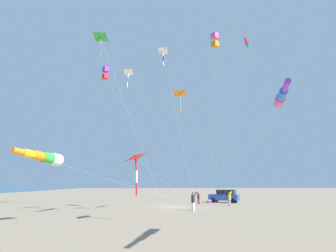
% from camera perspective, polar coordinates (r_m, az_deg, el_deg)
% --- Properties ---
extents(ground_plane, '(600.00, 600.00, 0.00)m').
position_cam_1_polar(ground_plane, '(34.51, 1.35, -16.06)').
color(ground_plane, gray).
extents(parked_car, '(4.55, 4.06, 1.85)m').
position_cam_1_polar(parked_car, '(43.52, 11.44, -13.76)').
color(parked_car, '#1E479E').
rests_on(parked_car, ground_plane).
extents(cooler_box, '(0.62, 0.42, 0.42)m').
position_cam_1_polar(cooler_box, '(42.21, 8.41, -14.93)').
color(cooler_box, purple).
rests_on(cooler_box, ground_plane).
extents(person_adult_flyer, '(0.52, 0.41, 1.77)m').
position_cam_1_polar(person_adult_flyer, '(35.69, 12.40, -14.11)').
color(person_adult_flyer, '#8E6B9E').
rests_on(person_adult_flyer, ground_plane).
extents(person_child_green_jacket, '(0.58, 0.52, 1.65)m').
position_cam_1_polar(person_child_green_jacket, '(39.23, 6.20, -14.20)').
color(person_child_green_jacket, '#B72833').
rests_on(person_child_green_jacket, ground_plane).
extents(person_child_grey_jacket, '(0.39, 0.33, 1.14)m').
position_cam_1_polar(person_child_grey_jacket, '(32.25, 5.04, -15.19)').
color(person_child_grey_jacket, silver).
rests_on(person_child_grey_jacket, ground_plane).
extents(person_bystander_far, '(0.49, 0.60, 1.80)m').
position_cam_1_polar(person_bystander_far, '(29.07, 5.12, -14.82)').
color(person_bystander_far, silver).
rests_on(person_bystander_far, ground_plane).
extents(kite_windsock_black_fish_shape, '(3.42, 15.57, 16.90)m').
position_cam_1_polar(kite_windsock_black_fish_shape, '(30.48, 15.76, 15.68)').
color(kite_windsock_black_fish_shape, '#1EB7C6').
rests_on(kite_windsock_black_fish_shape, ground_plane).
extents(kite_box_blue_topmost, '(12.92, 2.85, 18.01)m').
position_cam_1_polar(kite_box_blue_topmost, '(39.03, -12.54, 10.44)').
color(kite_box_blue_topmost, purple).
rests_on(kite_box_blue_topmost, ground_plane).
extents(kite_delta_teal_far_right, '(8.73, 5.50, 11.57)m').
position_cam_1_polar(kite_delta_teal_far_right, '(27.66, 2.35, 6.62)').
color(kite_delta_teal_far_right, orange).
rests_on(kite_delta_teal_far_right, ground_plane).
extents(kite_box_purple_drifting, '(1.08, 5.65, 18.44)m').
position_cam_1_polar(kite_box_purple_drifting, '(31.73, 9.54, 16.81)').
color(kite_box_purple_drifting, '#EF4C93').
rests_on(kite_box_purple_drifting, ground_plane).
extents(kite_windsock_orange_high_right, '(15.52, 10.59, 4.68)m').
position_cam_1_polar(kite_windsock_orange_high_right, '(20.82, -23.83, -5.81)').
color(kite_windsock_orange_high_right, white).
rests_on(kite_windsock_orange_high_right, ground_plane).
extents(kite_delta_checkered_midright, '(8.11, 9.85, 4.89)m').
position_cam_1_polar(kite_delta_checkered_midright, '(20.90, -6.68, -6.37)').
color(kite_delta_checkered_midright, red).
rests_on(kite_delta_checkered_midright, ground_plane).
extents(kite_windsock_long_streamer_right, '(4.31, 19.43, 6.60)m').
position_cam_1_polar(kite_windsock_long_streamer_right, '(13.24, 21.95, 5.32)').
color(kite_windsock_long_streamer_right, '#EF4C93').
rests_on(kite_windsock_long_streamer_right, ground_plane).
extents(kite_delta_rainbow_low_near, '(12.25, 4.76, 16.69)m').
position_cam_1_polar(kite_delta_rainbow_low_near, '(36.05, -8.12, 10.65)').
color(kite_delta_rainbow_low_near, white).
rests_on(kite_delta_rainbow_low_near, ground_plane).
extents(kite_delta_small_distant, '(4.73, 3.76, 15.68)m').
position_cam_1_polar(kite_delta_small_distant, '(28.55, -1.06, 14.85)').
color(kite_delta_small_distant, white).
rests_on(kite_delta_small_distant, ground_plane).
extents(kite_delta_white_trailing, '(8.11, 1.94, 18.29)m').
position_cam_1_polar(kite_delta_white_trailing, '(32.11, -13.58, 17.08)').
color(kite_delta_white_trailing, green).
rests_on(kite_delta_white_trailing, ground_plane).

